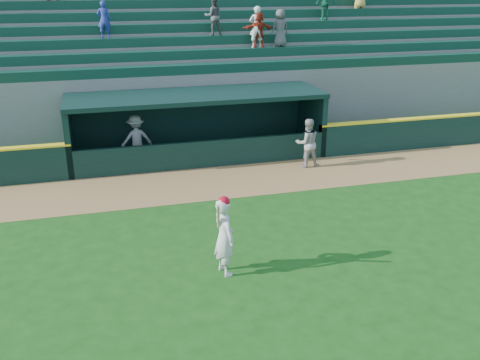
# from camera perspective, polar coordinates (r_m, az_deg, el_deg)

# --- Properties ---
(ground) EXTENTS (120.00, 120.00, 0.00)m
(ground) POSITION_cam_1_polar(r_m,az_deg,el_deg) (13.60, 1.80, -7.45)
(ground) COLOR #164511
(ground) RESTS_ON ground
(warning_track) EXTENTS (40.00, 3.00, 0.01)m
(warning_track) POSITION_cam_1_polar(r_m,az_deg,el_deg) (17.92, -2.79, -0.27)
(warning_track) COLOR olive
(warning_track) RESTS_ON ground
(dugout_player_front) EXTENTS (0.88, 0.70, 1.77)m
(dugout_player_front) POSITION_cam_1_polar(r_m,az_deg,el_deg) (19.34, 7.19, 3.95)
(dugout_player_front) COLOR #999994
(dugout_player_front) RESTS_ON ground
(dugout_player_inside) EXTENTS (1.23, 0.82, 1.78)m
(dugout_player_inside) POSITION_cam_1_polar(r_m,az_deg,el_deg) (20.04, -11.00, 4.33)
(dugout_player_inside) COLOR #ABABA6
(dugout_player_inside) RESTS_ON ground
(dugout) EXTENTS (9.40, 2.80, 2.46)m
(dugout) POSITION_cam_1_polar(r_m,az_deg,el_deg) (20.41, -4.78, 6.31)
(dugout) COLOR #61615D
(dugout) RESTS_ON ground
(stands) EXTENTS (34.50, 6.25, 7.52)m
(stands) POSITION_cam_1_polar(r_m,az_deg,el_deg) (24.61, -6.88, 11.20)
(stands) COLOR slate
(stands) RESTS_ON ground
(batter_at_plate) EXTENTS (0.60, 0.86, 1.94)m
(batter_at_plate) POSITION_cam_1_polar(r_m,az_deg,el_deg) (12.17, -1.70, -5.93)
(batter_at_plate) COLOR silver
(batter_at_plate) RESTS_ON ground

